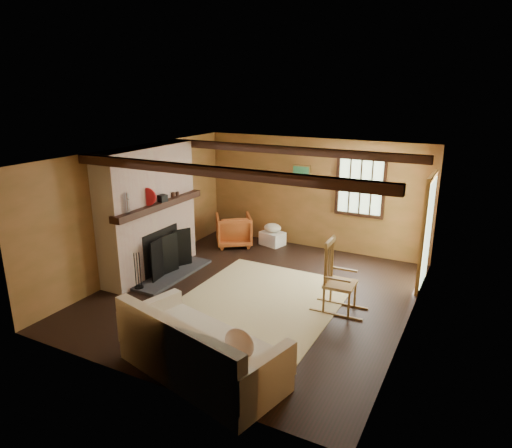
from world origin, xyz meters
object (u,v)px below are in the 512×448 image
Objects in this scene: sofa at (199,353)px; armchair at (234,230)px; fireplace at (150,216)px; laundry_basket at (272,238)px; rocking_chair at (338,281)px.

sofa reaches higher than armchair.
laundry_basket is (1.39, 2.44, -0.95)m from fireplace.
fireplace reaches higher than rocking_chair.
laundry_basket is at bearing 173.50° from armchair.
rocking_chair is 3.57m from armchair.
sofa is at bearing -74.93° from laundry_basket.
armchair is at bearing 128.84° from sofa.
armchair is at bearing -151.19° from laundry_basket.
sofa is 3.03× the size of armchair.
fireplace is at bearing 152.41° from sofa.
armchair is (0.63, 2.02, -0.75)m from fireplace.
sofa is at bearing 156.55° from rocking_chair.
fireplace is 2.97m from laundry_basket.
fireplace is 3.11× the size of armchair.
fireplace is 3.66m from sofa.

